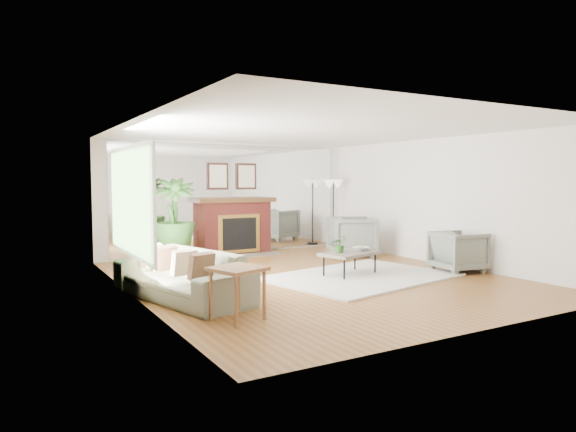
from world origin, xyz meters
TOP-DOWN VIEW (x-y plane):
  - ground at (0.00, 0.00)m, footprint 7.00×7.00m
  - wall_left at (-2.99, 0.00)m, footprint 0.02×7.00m
  - wall_right at (2.99, 0.00)m, footprint 0.02×7.00m
  - wall_back at (0.00, 3.49)m, footprint 6.00×0.02m
  - mirror_panel at (0.00, 3.47)m, footprint 5.40×0.04m
  - window_panel at (-2.96, 0.40)m, footprint 0.04×2.40m
  - fireplace at (0.00, 3.26)m, footprint 1.85×0.83m
  - area_rug at (0.71, -0.35)m, footprint 3.43×2.75m
  - coffee_table at (0.64, -0.15)m, footprint 1.18×0.88m
  - sofa at (-2.45, -0.38)m, footprint 1.46×2.47m
  - armchair_back at (2.10, 1.73)m, footprint 1.23×1.22m
  - armchair_front at (2.60, -0.80)m, footprint 0.93×0.91m
  - side_table at (-2.21, -1.75)m, footprint 0.70×0.70m
  - potted_ficus at (-1.68, 2.46)m, footprint 1.04×1.04m
  - floor_lamp at (2.47, 2.98)m, footprint 0.55×0.30m
  - tabletop_plant at (0.43, -0.13)m, footprint 0.31×0.29m
  - fruit_bowl at (0.90, -0.12)m, footprint 0.30×0.30m
  - book at (0.92, 0.02)m, footprint 0.24×0.31m

SIDE VIEW (x-z plane):
  - ground at x=0.00m, z-range 0.00..0.00m
  - area_rug at x=0.71m, z-range 0.00..0.03m
  - sofa at x=-2.45m, z-range 0.00..0.68m
  - armchair_front at x=2.60m, z-range 0.00..0.75m
  - coffee_table at x=0.64m, z-range 0.18..0.60m
  - book at x=0.92m, z-range 0.42..0.44m
  - armchair_back at x=2.10m, z-range 0.00..0.87m
  - fruit_bowl at x=0.90m, z-range 0.42..0.49m
  - side_table at x=-2.21m, z-range 0.22..0.85m
  - tabletop_plant at x=0.43m, z-range 0.42..0.72m
  - fireplace at x=0.00m, z-range -0.37..1.68m
  - potted_ficus at x=-1.68m, z-range 0.06..1.77m
  - wall_left at x=-2.99m, z-range 0.00..2.50m
  - wall_right at x=2.99m, z-range 0.00..2.50m
  - wall_back at x=0.00m, z-range 0.00..2.50m
  - mirror_panel at x=0.00m, z-range 0.05..2.45m
  - window_panel at x=-2.96m, z-range 0.60..2.10m
  - floor_lamp at x=2.47m, z-range 0.59..2.27m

